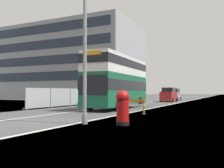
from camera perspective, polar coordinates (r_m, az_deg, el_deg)
ground at (r=13.89m, az=-15.39°, el=-8.52°), size 140.00×280.00×0.10m
double_decker_bus at (r=24.23m, az=1.40°, el=0.62°), size 3.31×10.99×4.88m
lamppost_foreground at (r=12.92m, az=-6.13°, el=10.30°), size 0.29×0.70×9.08m
red_pillar_postbox at (r=12.22m, az=2.44°, el=-4.97°), size 0.66×0.66×1.68m
roadworks_barrier at (r=18.19m, az=5.09°, el=-4.75°), size 1.63×0.58×1.05m
construction_site_fence at (r=33.38m, az=-4.34°, el=-2.82°), size 0.44×24.00×2.00m
car_oncoming_near at (r=40.68m, az=12.69°, el=-2.45°), size 2.00×4.35×2.22m
car_receding_mid at (r=47.06m, az=13.77°, el=-2.39°), size 2.08×4.29×2.13m
bare_tree_far_verge_near at (r=51.10m, az=-4.60°, el=-0.81°), size 2.59×2.44×5.30m
bare_tree_far_verge_mid at (r=54.00m, az=-2.25°, el=-1.15°), size 2.82×3.03×4.43m
backdrop_office_block at (r=59.25m, az=-9.89°, el=4.55°), size 31.97×16.44×16.06m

